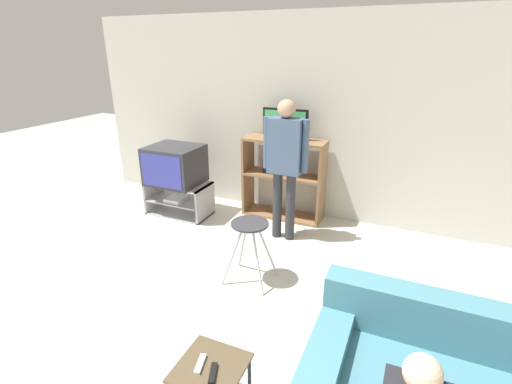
{
  "coord_description": "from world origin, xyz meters",
  "views": [
    {
      "loc": [
        1.34,
        -0.97,
        2.18
      ],
      "look_at": [
        0.04,
        2.02,
        0.9
      ],
      "focal_mm": 26.0,
      "sensor_mm": 36.0,
      "label": 1
    }
  ],
  "objects_px": {
    "tv_stand": "(179,198)",
    "television_flat": "(285,125)",
    "television_main": "(175,165)",
    "person_standing_adult": "(285,158)",
    "folding_stool": "(250,233)",
    "snack_table": "(211,374)",
    "remote_control_white": "(200,364)",
    "remote_control_black": "(213,373)",
    "media_shelf": "(283,178)"
  },
  "relations": [
    {
      "from": "tv_stand",
      "to": "television_flat",
      "type": "relative_size",
      "value": 1.46
    },
    {
      "from": "tv_stand",
      "to": "folding_stool",
      "type": "bearing_deg",
      "value": -33.98
    },
    {
      "from": "tv_stand",
      "to": "television_main",
      "type": "distance_m",
      "value": 0.49
    },
    {
      "from": "media_shelf",
      "to": "folding_stool",
      "type": "xyz_separation_m",
      "value": [
        0.22,
        -1.56,
        -0.03
      ]
    },
    {
      "from": "remote_control_black",
      "to": "person_standing_adult",
      "type": "bearing_deg",
      "value": 79.05
    },
    {
      "from": "snack_table",
      "to": "remote_control_black",
      "type": "height_order",
      "value": "remote_control_black"
    },
    {
      "from": "media_shelf",
      "to": "folding_stool",
      "type": "bearing_deg",
      "value": -81.94
    },
    {
      "from": "television_flat",
      "to": "remote_control_black",
      "type": "relative_size",
      "value": 4.12
    },
    {
      "from": "remote_control_black",
      "to": "tv_stand",
      "type": "bearing_deg",
      "value": 107.08
    },
    {
      "from": "remote_control_white",
      "to": "television_main",
      "type": "bearing_deg",
      "value": 113.0
    },
    {
      "from": "television_flat",
      "to": "folding_stool",
      "type": "height_order",
      "value": "television_flat"
    },
    {
      "from": "television_main",
      "to": "folding_stool",
      "type": "xyz_separation_m",
      "value": [
        1.57,
        -1.04,
        -0.19
      ]
    },
    {
      "from": "tv_stand",
      "to": "media_shelf",
      "type": "distance_m",
      "value": 1.47
    },
    {
      "from": "tv_stand",
      "to": "television_flat",
      "type": "height_order",
      "value": "television_flat"
    },
    {
      "from": "person_standing_adult",
      "to": "television_main",
      "type": "bearing_deg",
      "value": 177.71
    },
    {
      "from": "television_main",
      "to": "media_shelf",
      "type": "height_order",
      "value": "media_shelf"
    },
    {
      "from": "remote_control_white",
      "to": "person_standing_adult",
      "type": "height_order",
      "value": "person_standing_adult"
    },
    {
      "from": "television_flat",
      "to": "person_standing_adult",
      "type": "height_order",
      "value": "person_standing_adult"
    },
    {
      "from": "tv_stand",
      "to": "remote_control_black",
      "type": "xyz_separation_m",
      "value": [
        2.01,
        -2.54,
        0.2
      ]
    },
    {
      "from": "snack_table",
      "to": "television_main",
      "type": "bearing_deg",
      "value": 128.51
    },
    {
      "from": "person_standing_adult",
      "to": "snack_table",
      "type": "bearing_deg",
      "value": -80.51
    },
    {
      "from": "media_shelf",
      "to": "folding_stool",
      "type": "distance_m",
      "value": 1.57
    },
    {
      "from": "tv_stand",
      "to": "person_standing_adult",
      "type": "bearing_deg",
      "value": -2.86
    },
    {
      "from": "television_main",
      "to": "remote_control_black",
      "type": "distance_m",
      "value": 3.25
    },
    {
      "from": "television_flat",
      "to": "person_standing_adult",
      "type": "xyz_separation_m",
      "value": [
        0.22,
        -0.6,
        -0.25
      ]
    },
    {
      "from": "television_flat",
      "to": "snack_table",
      "type": "height_order",
      "value": "television_flat"
    },
    {
      "from": "snack_table",
      "to": "remote_control_black",
      "type": "bearing_deg",
      "value": -45.55
    },
    {
      "from": "snack_table",
      "to": "person_standing_adult",
      "type": "relative_size",
      "value": 0.25
    },
    {
      "from": "television_main",
      "to": "television_flat",
      "type": "distance_m",
      "value": 1.55
    },
    {
      "from": "remote_control_white",
      "to": "person_standing_adult",
      "type": "distance_m",
      "value": 2.53
    },
    {
      "from": "folding_stool",
      "to": "person_standing_adult",
      "type": "xyz_separation_m",
      "value": [
        -0.0,
        0.98,
        0.49
      ]
    },
    {
      "from": "television_main",
      "to": "remote_control_white",
      "type": "xyz_separation_m",
      "value": [
        1.92,
        -2.5,
        -0.29
      ]
    },
    {
      "from": "media_shelf",
      "to": "snack_table",
      "type": "xyz_separation_m",
      "value": [
        0.62,
        -3.0,
        -0.2
      ]
    },
    {
      "from": "television_main",
      "to": "remote_control_white",
      "type": "relative_size",
      "value": 4.71
    },
    {
      "from": "remote_control_black",
      "to": "person_standing_adult",
      "type": "xyz_separation_m",
      "value": [
        -0.45,
        2.46,
        0.59
      ]
    },
    {
      "from": "television_main",
      "to": "folding_stool",
      "type": "height_order",
      "value": "television_main"
    },
    {
      "from": "media_shelf",
      "to": "tv_stand",
      "type": "bearing_deg",
      "value": -159.6
    },
    {
      "from": "media_shelf",
      "to": "television_flat",
      "type": "height_order",
      "value": "television_flat"
    },
    {
      "from": "remote_control_black",
      "to": "snack_table",
      "type": "bearing_deg",
      "value": 113.2
    },
    {
      "from": "remote_control_black",
      "to": "remote_control_white",
      "type": "xyz_separation_m",
      "value": [
        -0.1,
        0.03,
        0.0
      ]
    },
    {
      "from": "television_main",
      "to": "person_standing_adult",
      "type": "height_order",
      "value": "person_standing_adult"
    },
    {
      "from": "media_shelf",
      "to": "remote_control_black",
      "type": "bearing_deg",
      "value": -77.69
    },
    {
      "from": "person_standing_adult",
      "to": "remote_control_black",
      "type": "bearing_deg",
      "value": -79.7
    },
    {
      "from": "media_shelf",
      "to": "person_standing_adult",
      "type": "xyz_separation_m",
      "value": [
        0.22,
        -0.58,
        0.46
      ]
    },
    {
      "from": "tv_stand",
      "to": "person_standing_adult",
      "type": "relative_size",
      "value": 0.52
    },
    {
      "from": "media_shelf",
      "to": "remote_control_black",
      "type": "distance_m",
      "value": 3.12
    },
    {
      "from": "television_flat",
      "to": "television_main",
      "type": "bearing_deg",
      "value": -158.49
    },
    {
      "from": "television_main",
      "to": "person_standing_adult",
      "type": "distance_m",
      "value": 1.6
    },
    {
      "from": "tv_stand",
      "to": "remote_control_black",
      "type": "height_order",
      "value": "tv_stand"
    },
    {
      "from": "television_main",
      "to": "media_shelf",
      "type": "bearing_deg",
      "value": 20.84
    }
  ]
}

